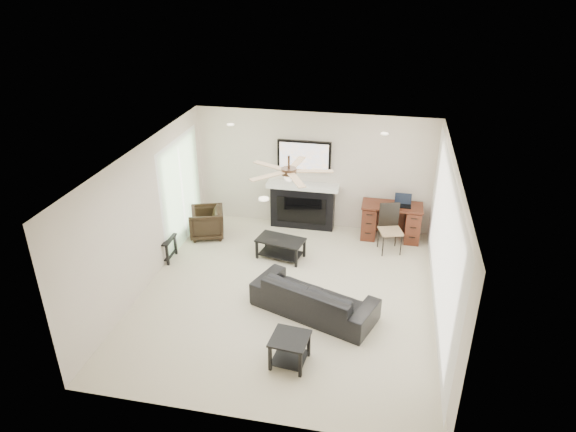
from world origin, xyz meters
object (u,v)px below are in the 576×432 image
Objects in this scene: coffee_table at (281,248)px; sofa at (314,297)px; desk at (391,222)px; armchair at (206,223)px; fireplace_unit at (303,186)px.

sofa is at bearing -48.93° from coffee_table.
desk is at bearing -91.86° from sofa.
armchair reaches higher than sofa.
fireplace_unit is at bearing -55.96° from sofa.
sofa is 2.25× the size of coffee_table.
armchair is (-2.60, 2.15, 0.02)m from sofa.
sofa is 1.06× the size of fireplace_unit.
armchair is at bearing -156.42° from fireplace_unit.
fireplace_unit is 1.57× the size of desk.
sofa is at bearing -76.40° from fireplace_unit.
sofa is 3.37m from armchair.
coffee_table is at bearing -149.30° from desk.
armchair is at bearing -19.15° from sofa.
fireplace_unit reaches higher than desk.
coffee_table is at bearing 54.27° from armchair.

